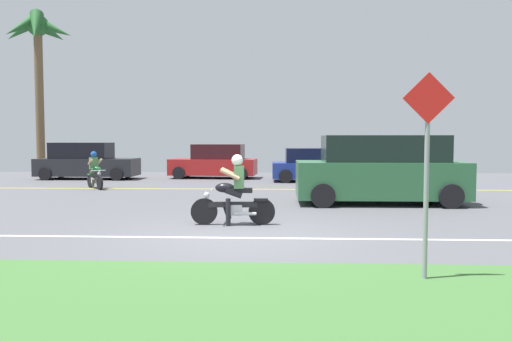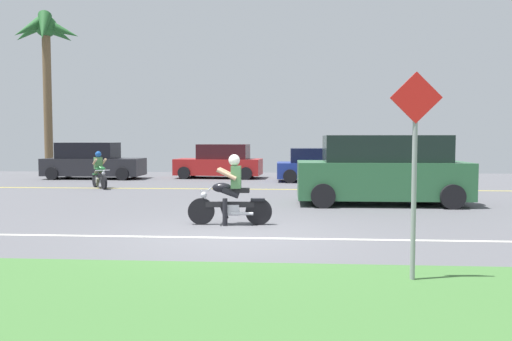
% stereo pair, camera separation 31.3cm
% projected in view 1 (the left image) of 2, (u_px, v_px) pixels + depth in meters
% --- Properties ---
extents(ground, '(56.00, 30.00, 0.04)m').
position_uv_depth(ground, '(250.00, 214.00, 12.34)').
color(ground, '#545459').
extents(grass_median, '(56.00, 3.80, 0.06)m').
position_uv_depth(grass_median, '(209.00, 309.00, 5.26)').
color(grass_median, '#3D6B33').
rests_on(grass_median, ground).
extents(lane_line_near, '(50.40, 0.12, 0.01)m').
position_uv_depth(lane_line_near, '(239.00, 238.00, 9.20)').
color(lane_line_near, silver).
rests_on(lane_line_near, ground).
extents(lane_line_far, '(50.40, 0.12, 0.01)m').
position_uv_depth(lane_line_far, '(259.00, 189.00, 18.16)').
color(lane_line_far, yellow).
rests_on(lane_line_far, ground).
extents(motorcyclist, '(1.76, 0.58, 1.47)m').
position_uv_depth(motorcyclist, '(234.00, 195.00, 10.59)').
color(motorcyclist, black).
rests_on(motorcyclist, ground).
extents(suv_nearby, '(4.78, 2.11, 1.89)m').
position_uv_depth(suv_nearby, '(381.00, 171.00, 14.07)').
color(suv_nearby, '#2D663D').
rests_on(suv_nearby, ground).
extents(parked_car_0, '(4.40, 1.82, 1.64)m').
position_uv_depth(parked_car_0, '(86.00, 162.00, 22.82)').
color(parked_car_0, '#232328').
rests_on(parked_car_0, ground).
extents(parked_car_1, '(4.01, 2.05, 1.56)m').
position_uv_depth(parked_car_1, '(215.00, 162.00, 23.35)').
color(parked_car_1, '#AD1E1E').
rests_on(parked_car_1, ground).
extents(parked_car_2, '(3.79, 2.02, 1.41)m').
position_uv_depth(parked_car_2, '(315.00, 166.00, 21.55)').
color(parked_car_2, navy).
rests_on(parked_car_2, ground).
extents(palm_tree_0, '(3.64, 3.52, 8.26)m').
position_uv_depth(palm_tree_0, '(37.00, 41.00, 25.74)').
color(palm_tree_0, brown).
rests_on(palm_tree_0, ground).
extents(motorcyclist_distant, '(1.04, 1.33, 1.35)m').
position_uv_depth(motorcyclist_distant, '(95.00, 173.00, 18.40)').
color(motorcyclist_distant, black).
rests_on(motorcyclist_distant, ground).
extents(street_sign, '(0.62, 0.06, 2.60)m').
position_uv_depth(street_sign, '(427.00, 156.00, 6.22)').
color(street_sign, gray).
rests_on(street_sign, ground).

